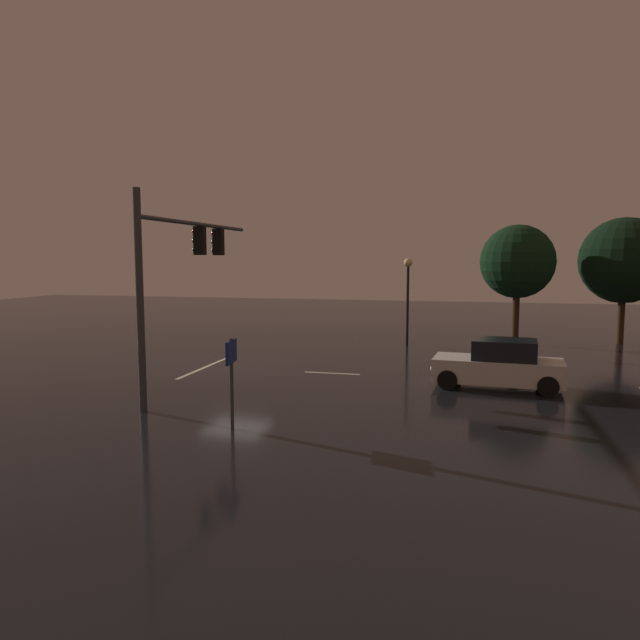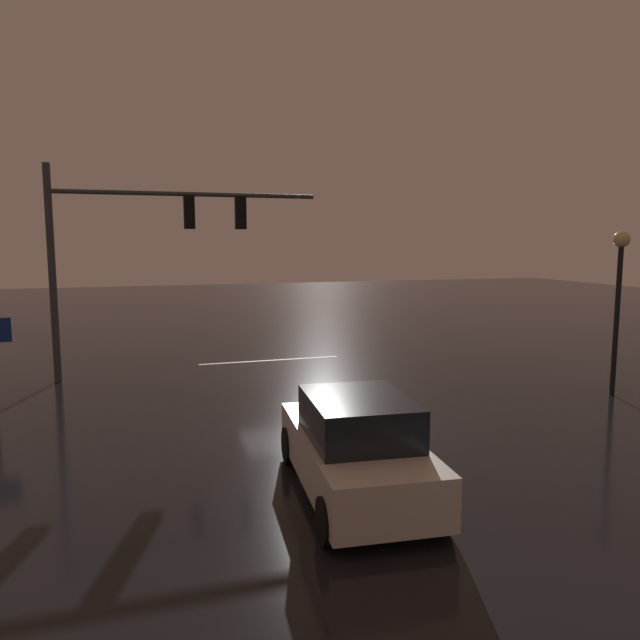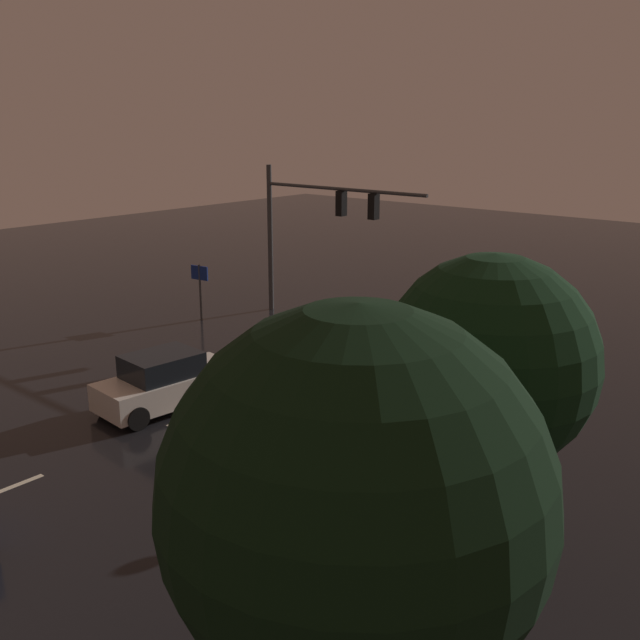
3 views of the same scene
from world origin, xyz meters
name	(u,v)px [view 2 (image 2 of 3)]	position (x,y,z in m)	size (l,w,h in m)	color
ground_plane	(279,368)	(0.00, 0.00, 0.00)	(80.00, 80.00, 0.00)	black
traffic_signal_assembly	(144,234)	(4.17, -0.17, 4.43)	(8.16, 0.47, 6.45)	#383A3D
lane_dash_far	(314,397)	(0.00, 4.00, 0.00)	(2.20, 0.16, 0.01)	beige
lane_dash_mid	(413,481)	(0.00, 10.00, 0.00)	(2.20, 0.16, 0.01)	beige
stop_bar	(270,360)	(0.00, -1.35, 0.00)	(5.00, 0.16, 0.01)	beige
car_approaching	(356,448)	(1.14, 10.15, 0.80)	(2.23, 4.49, 1.70)	silver
street_lamp_left_kerb	(619,279)	(-7.92, 6.18, 3.18)	(0.44, 0.44, 4.47)	black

